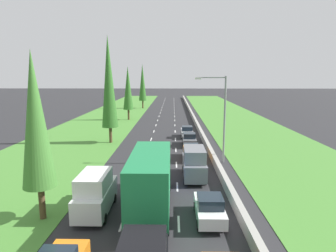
{
  "coord_description": "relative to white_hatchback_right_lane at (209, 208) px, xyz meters",
  "views": [
    {
      "loc": [
        1.37,
        -1.5,
        9.0
      ],
      "look_at": [
        0.59,
        43.98,
        1.09
      ],
      "focal_mm": 30.84,
      "sensor_mm": 36.0,
      "label": 1
    }
  ],
  "objects": [
    {
      "name": "ground_plane",
      "position": [
        -3.68,
        44.58,
        -0.84
      ],
      "size": [
        300.0,
        300.0,
        0.0
      ],
      "primitive_type": "plane",
      "color": "#28282B",
      "rests_on": "ground"
    },
    {
      "name": "grass_verge_left",
      "position": [
        -16.33,
        44.58,
        -0.82
      ],
      "size": [
        14.0,
        140.0,
        0.04
      ],
      "primitive_type": "cube",
      "color": "#478433",
      "rests_on": "ground"
    },
    {
      "name": "grass_verge_right",
      "position": [
        10.67,
        44.58,
        -0.82
      ],
      "size": [
        14.0,
        140.0,
        0.04
      ],
      "primitive_type": "cube",
      "color": "#478433",
      "rests_on": "ground"
    },
    {
      "name": "median_barrier",
      "position": [
        2.02,
        44.58,
        -0.41
      ],
      "size": [
        0.44,
        120.0,
        0.85
      ],
      "primitive_type": "cube",
      "color": "#9E9B93",
      "rests_on": "ground"
    },
    {
      "name": "lane_markings",
      "position": [
        -3.68,
        44.58,
        -0.83
      ],
      "size": [
        3.64,
        116.0,
        0.01
      ],
      "color": "white",
      "rests_on": "ground"
    },
    {
      "name": "white_hatchback_right_lane",
      "position": [
        0.0,
        0.0,
        0.0
      ],
      "size": [
        1.74,
        3.9,
        1.72
      ],
      "color": "white",
      "rests_on": "ground"
    },
    {
      "name": "green_box_truck_centre_lane",
      "position": [
        -3.72,
        1.33,
        1.35
      ],
      "size": [
        2.46,
        9.4,
        4.18
      ],
      "color": "black",
      "rests_on": "ground"
    },
    {
      "name": "grey_van_right_lane",
      "position": [
        -0.42,
        7.61,
        0.56
      ],
      "size": [
        1.96,
        4.9,
        2.82
      ],
      "color": "slate",
      "rests_on": "ground"
    },
    {
      "name": "white_van_left_lane",
      "position": [
        -7.4,
        0.96,
        0.56
      ],
      "size": [
        1.96,
        4.9,
        2.82
      ],
      "color": "white",
      "rests_on": "ground"
    },
    {
      "name": "orange_hatchback_right_lane",
      "position": [
        -0.28,
        13.67,
        0.0
      ],
      "size": [
        1.74,
        3.9,
        1.72
      ],
      "color": "orange",
      "rests_on": "ground"
    },
    {
      "name": "grey_hatchback_right_lane",
      "position": [
        -0.17,
        19.85,
        0.0
      ],
      "size": [
        1.74,
        3.9,
        1.72
      ],
      "color": "slate",
      "rests_on": "ground"
    },
    {
      "name": "silver_hatchback_right_lane",
      "position": [
        -0.22,
        25.04,
        0.0
      ],
      "size": [
        1.74,
        3.9,
        1.72
      ],
      "color": "silver",
      "rests_on": "ground"
    },
    {
      "name": "poplar_tree_nearest",
      "position": [
        -10.58,
        0.09,
        5.5
      ],
      "size": [
        2.06,
        2.06,
        10.57
      ],
      "color": "#4C3823",
      "rests_on": "ground"
    },
    {
      "name": "poplar_tree_second",
      "position": [
        -10.78,
        21.36,
        7.36
      ],
      "size": [
        2.16,
        2.16,
        14.3
      ],
      "color": "#4C3823",
      "rests_on": "ground"
    },
    {
      "name": "poplar_tree_third",
      "position": [
        -11.48,
        42.11,
        5.68
      ],
      "size": [
        2.07,
        2.07,
        10.93
      ],
      "color": "#4C3823",
      "rests_on": "ground"
    },
    {
      "name": "poplar_tree_fourth",
      "position": [
        -10.78,
        63.93,
        6.35
      ],
      "size": [
        2.11,
        2.11,
        12.28
      ],
      "color": "#4C3823",
      "rests_on": "ground"
    },
    {
      "name": "street_light_mast",
      "position": [
        2.69,
        12.61,
        4.4
      ],
      "size": [
        3.2,
        0.28,
        9.0
      ],
      "color": "gray",
      "rests_on": "ground"
    }
  ]
}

